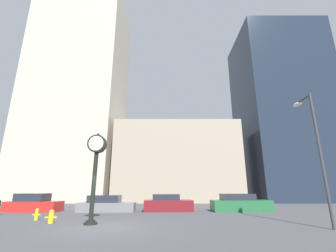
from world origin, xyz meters
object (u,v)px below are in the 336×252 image
Objects in this scene: street_clock at (95,161)px; car_grey at (105,205)px; car_maroon at (167,204)px; fire_hydrant_far at (50,216)px; fire_hydrant_near at (35,214)px; street_lamp_right at (311,137)px; car_red at (32,204)px; car_green at (239,204)px.

car_grey is (-1.00, 6.84, -2.76)m from street_clock.
car_maroon is 5.87× the size of fire_hydrant_far.
fire_hydrant_near is 16.31m from street_lamp_right.
car_red reaches higher than fire_hydrant_far.
street_lamp_right is (7.65, -8.42, 3.88)m from car_maroon.
fire_hydrant_far is 0.10× the size of street_lamp_right.
street_clock is at bearing -23.82° from fire_hydrant_near.
street_lamp_right reaches higher than car_green.
fire_hydrant_far is (1.53, -1.31, 0.02)m from fire_hydrant_near.
car_maroon is (5.05, 0.40, 0.05)m from car_grey.
fire_hydrant_far is (-12.38, -6.67, -0.24)m from car_green.
street_lamp_right is at bearing -5.80° from street_clock.
street_lamp_right reaches higher than fire_hydrant_far.
car_grey is 0.95× the size of car_green.
car_red is 6.12× the size of fire_hydrant_far.
car_green is (11.09, 0.21, 0.06)m from car_grey.
car_red is 6.09m from fire_hydrant_near.
street_clock is 10.19m from car_red.
car_maroon is (11.08, 0.38, -0.01)m from car_red.
car_green is 14.06m from fire_hydrant_far.
street_clock reaches higher than car_red.
car_grey is 6.59m from fire_hydrant_far.
car_red reaches higher than fire_hydrant_near.
car_red is at bearing 178.69° from car_maroon.
fire_hydrant_near is (-3.83, 1.69, -2.96)m from street_clock.
car_maroon is at bearing 4.76° from car_red.
car_maroon is 0.61× the size of street_lamp_right.
street_lamp_right is (11.69, -1.19, 1.17)m from street_clock.
car_grey is 15.52m from street_lamp_right.
street_lamp_right is at bearing -81.09° from car_green.
fire_hydrant_far is at bearing 170.69° from street_clock.
car_green is 9.24m from street_lamp_right.
street_clock is 12.59m from car_green.
fire_hydrant_far is at bearing -102.69° from car_grey.
car_green is 14.91m from fire_hydrant_near.
car_green is at bearing 3.43° from car_red.
street_lamp_right reaches higher than car_red.
car_red is 8.03m from fire_hydrant_far.
car_green is at bearing -5.06° from car_maroon.
street_lamp_right is at bearing -33.68° from car_grey.
car_grey is at bearing 98.36° from street_clock.
street_clock is 8.72m from car_maroon.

